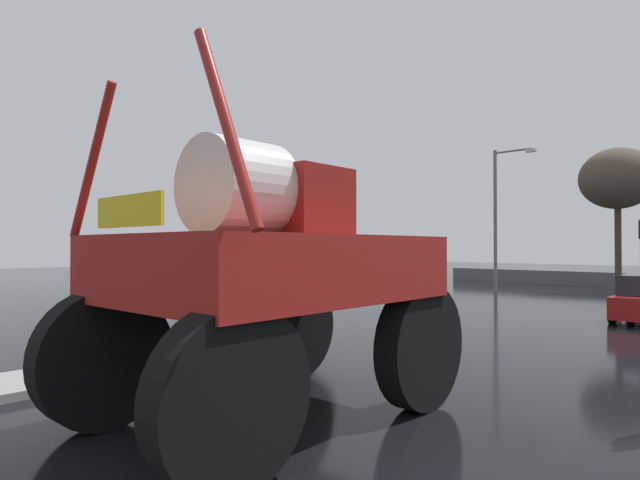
% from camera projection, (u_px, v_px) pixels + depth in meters
% --- Properties ---
extents(ground_plane, '(120.00, 120.00, 0.00)m').
position_uv_depth(ground_plane, '(555.00, 330.00, 15.18)').
color(ground_plane, black).
extents(median_island, '(1.62, 7.76, 0.15)m').
position_uv_depth(median_island, '(83.00, 373.00, 9.66)').
color(median_island, gray).
rests_on(median_island, ground).
extents(oversize_sprayer, '(4.02, 5.50, 4.66)m').
position_uv_depth(oversize_sprayer, '(270.00, 277.00, 7.36)').
color(oversize_sprayer, black).
rests_on(oversize_sprayer, ground).
extents(traffic_signal_near_left, '(0.24, 0.54, 4.19)m').
position_uv_depth(traffic_signal_near_left, '(253.00, 224.00, 14.21)').
color(traffic_signal_near_left, slate).
rests_on(traffic_signal_near_left, ground).
extents(streetlight_far_left, '(2.25, 0.24, 7.57)m').
position_uv_depth(streetlight_far_left, '(499.00, 212.00, 27.39)').
color(streetlight_far_left, slate).
rests_on(streetlight_far_left, ground).
extents(bare_tree_left, '(3.34, 3.34, 5.62)m').
position_uv_depth(bare_tree_left, '(297.00, 205.00, 21.42)').
color(bare_tree_left, '#473828').
rests_on(bare_tree_left, ground).
extents(bare_tree_far_center, '(3.74, 3.74, 7.58)m').
position_uv_depth(bare_tree_far_center, '(618.00, 179.00, 26.99)').
color(bare_tree_far_center, '#473828').
rests_on(bare_tree_far_center, ground).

